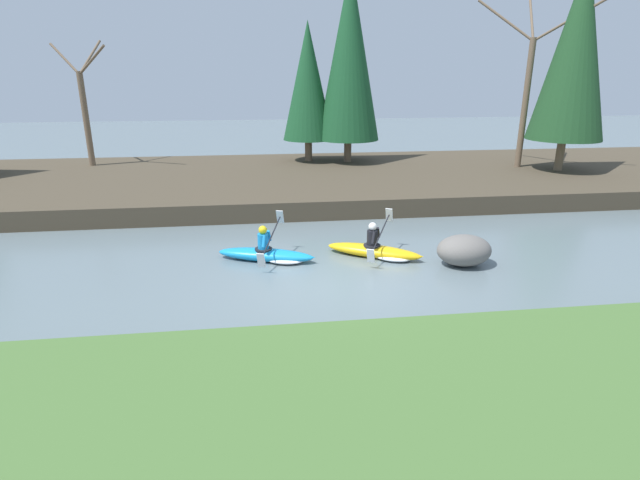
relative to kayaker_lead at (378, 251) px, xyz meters
The scene contains 11 objects.
ground_plane 2.22m from the kayaker_lead, 130.81° to the right, with size 90.00×90.00×0.00m, color slate.
riverbank_near 7.64m from the kayaker_lead, 100.89° to the right, with size 44.00×5.70×0.57m.
riverbank_far 9.25m from the kayaker_lead, 98.99° to the left, with size 44.00×10.79×0.70m.
conifer_tree_left 12.93m from the kayaker_lead, 93.04° to the left, with size 2.48×2.48×6.57m.
conifer_tree_mid_left 12.99m from the kayaker_lead, 83.82° to the left, with size 3.00×3.00×8.99m.
conifer_tree_centre 14.40m from the kayaker_lead, 38.30° to the left, with size 3.23×3.23×8.88m.
bare_tree_upstream 16.82m from the kayaker_lead, 132.04° to the left, with size 3.17×3.13×5.71m.
bare_tree_mid_upstream 13.64m from the kayaker_lead, 45.99° to the left, with size 4.16×4.11×7.60m.
kayaker_lead is the anchor object (origin of this frame).
kayaker_middle 3.02m from the kayaker_lead, behind, with size 2.75×2.02×1.20m.
boulder_midstream 2.34m from the kayaker_lead, 21.60° to the right, with size 1.47×1.15×0.83m.
Camera 1 is at (-1.84, -11.17, 4.96)m, focal length 28.00 mm.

